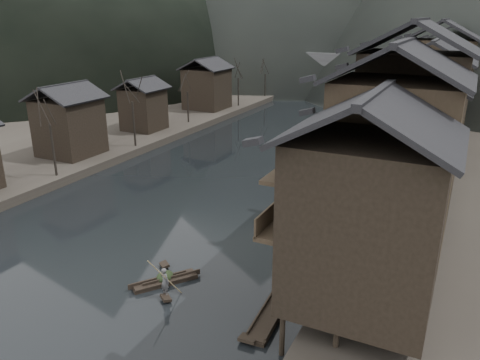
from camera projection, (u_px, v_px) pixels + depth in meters
The scene contains 12 objects.
water at pixel (168, 226), 38.95m from camera, with size 300.00×300.00×0.00m, color black.
left_bank at pixel (135, 105), 87.14m from camera, with size 40.00×200.00×1.20m, color #2D2823.
stilt_houses at pixel (427, 96), 44.94m from camera, with size 9.00×67.60×16.59m.
left_houses at pixel (125, 101), 62.60m from camera, with size 8.10×53.20×8.73m.
bare_trees at pixel (145, 95), 60.79m from camera, with size 4.00×72.97×7.99m.
moored_sampans at pixel (373, 165), 53.87m from camera, with size 2.94×68.92×0.47m.
midriver_boats at pixel (354, 112), 82.93m from camera, with size 6.40×48.79×0.44m.
stone_bridge at pixel (363, 72), 98.09m from camera, with size 40.00×6.00×9.00m.
hero_sampan at pixel (165, 280), 30.59m from camera, with size 3.38×4.22×0.43m.
cargo_heap at pixel (165, 272), 30.61m from camera, with size 1.02×1.34×0.61m, color black.
boatman at pixel (165, 278), 28.70m from camera, with size 0.68×0.44×1.85m, color #515053.
bamboo_pole at pixel (165, 240), 27.72m from camera, with size 0.06×0.06×4.24m, color #8C7A51.
Camera 1 is at (21.03, -29.13, 16.65)m, focal length 35.00 mm.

